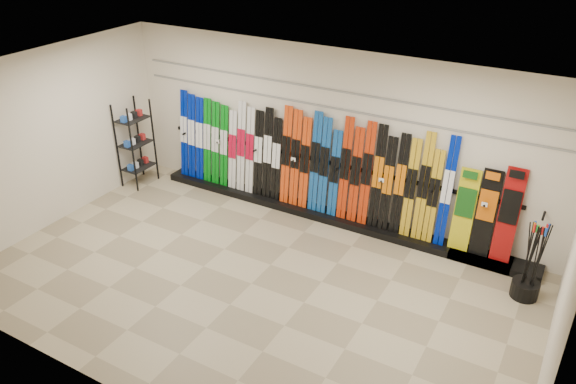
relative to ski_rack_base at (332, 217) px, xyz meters
The scene contains 13 objects.
floor 2.29m from the ski_rack_base, 95.64° to the right, with size 8.00×8.00×0.00m, color gray.
back_wall 1.47m from the ski_rack_base, 135.64° to the left, with size 8.00×8.00×0.00m, color beige.
left_wall 5.01m from the ski_rack_base, 151.65° to the right, with size 5.00×5.00×0.00m, color beige.
right_wall 4.64m from the ski_rack_base, 31.13° to the right, with size 5.00×5.00×0.00m, color beige.
ceiling 3.73m from the ski_rack_base, 95.64° to the right, with size 8.00×8.00×0.00m, color silver.
ski_rack_base is the anchor object (origin of this frame).
skis 1.11m from the ski_rack_base, behind, with size 5.36×0.22×1.82m.
snowboards 2.67m from the ski_rack_base, ahead, with size 0.95×0.23×1.50m.
accessory_rack 4.09m from the ski_rack_base, behind, with size 0.40×0.60×1.69m, color black.
pole_bin 3.40m from the ski_rack_base, ahead, with size 0.39×0.39×0.25m, color black.
ski_poles 3.45m from the ski_rack_base, ahead, with size 0.30×0.23×1.18m.
slatwall_rail_0 1.96m from the ski_rack_base, 138.37° to the left, with size 7.60×0.02×0.03m, color gray.
slatwall_rail_1 2.26m from the ski_rack_base, 138.37° to the left, with size 7.60×0.02×0.03m, color gray.
Camera 1 is at (3.80, -5.59, 5.12)m, focal length 35.00 mm.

